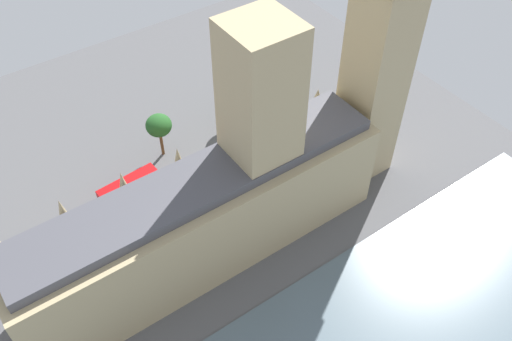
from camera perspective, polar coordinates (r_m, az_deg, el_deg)
The scene contains 14 objects.
ground_plane at distance 88.50m, azimuth -5.85°, elevation -7.71°, with size 126.88×126.88×0.00m, color #565659.
parliament_building at distance 79.82m, azimuth -4.40°, elevation -3.52°, with size 12.34×56.88×37.29m.
clock_tower at distance 83.41m, azimuth 13.50°, elevation 15.79°, with size 9.12×9.12×59.30m.
car_black_kerbside at distance 101.68m, azimuth -0.49°, elevation 2.34°, with size 2.05×4.75×1.74m.
car_yellow_cab_near_tower at distance 97.11m, azimuth -5.21°, elevation -0.51°, with size 1.85×4.37×1.74m.
double_decker_bus_trailing at distance 94.52m, azimuth -13.02°, elevation -1.92°, with size 3.34×10.66×4.75m.
car_silver_opposite_hall at distance 93.84m, azimuth -18.20°, elevation -5.55°, with size 2.02×4.65×1.74m.
pedestrian_far_end at distance 89.74m, azimuth -14.44°, elevation -7.69°, with size 0.67×0.62×1.58m.
plane_tree_by_river_gate at distance 103.66m, azimuth -1.82°, elevation 7.95°, with size 5.92×5.92×9.80m.
plane_tree_leading at distance 106.47m, azimuth -0.89°, elevation 8.21°, with size 5.56×5.56×8.28m.
plane_tree_corner at distance 98.75m, azimuth -10.08°, elevation 4.61°, with size 4.67×4.67×8.94m.
plane_tree_midblock at distance 106.51m, azimuth 0.42°, elevation 9.27°, with size 6.62×6.62×10.27m.
street_lamp_under_trees at distance 104.77m, azimuth -1.69°, elevation 6.75°, with size 0.56×0.56×7.04m.
street_lamp_slot_10 at distance 105.81m, azimuth -0.57°, elevation 7.12°, with size 0.56×0.56×6.80m.
Camera 1 is at (-47.98, 22.70, 70.82)m, focal length 38.46 mm.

